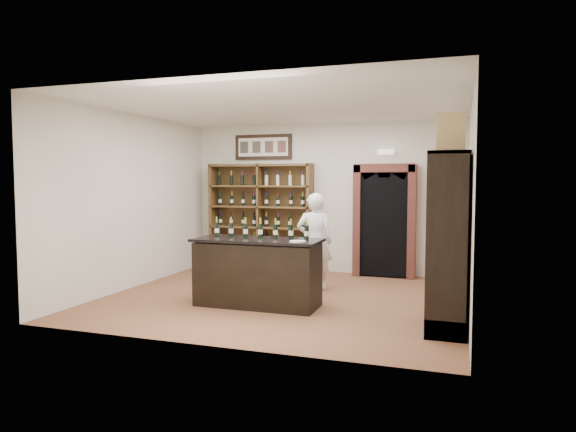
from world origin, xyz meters
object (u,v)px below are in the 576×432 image
Objects in this scene: side_cabinet at (451,269)px; wine_crate at (451,133)px; tasting_counter at (258,273)px; shopkeeper at (315,242)px; counter_bottle_0 at (217,229)px; wine_shelf at (261,217)px.

wine_crate is at bearing 104.39° from side_cabinet.
tasting_counter is 0.85× the size of side_cabinet.
counter_bottle_0 is at bearing 29.50° from shopkeeper.
wine_shelf is at bearing 97.69° from counter_bottle_0.
side_cabinet is at bearing 128.46° from shopkeeper.
tasting_counter is 6.27× the size of counter_bottle_0.
wine_shelf is 5.09m from wine_crate.
side_cabinet is 1.70m from wine_crate.
tasting_counter is 3.80× the size of wine_crate.
side_cabinet reaches higher than tasting_counter.
shopkeeper reaches higher than tasting_counter.
wine_crate is at bearing -39.36° from wine_shelf.
wine_crate reaches higher than wine_shelf.
wine_shelf is 2.84m from counter_bottle_0.
wine_crate reaches higher than shopkeeper.
wine_crate is (2.19, -1.51, 1.62)m from shopkeeper.
wine_shelf is 7.33× the size of counter_bottle_0.
tasting_counter is at bearing 173.72° from side_cabinet.
side_cabinet reaches higher than counter_bottle_0.
tasting_counter is 1.14× the size of shopkeeper.
wine_shelf is 1.00× the size of side_cabinet.
wine_crate is at bearing -3.81° from tasting_counter.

